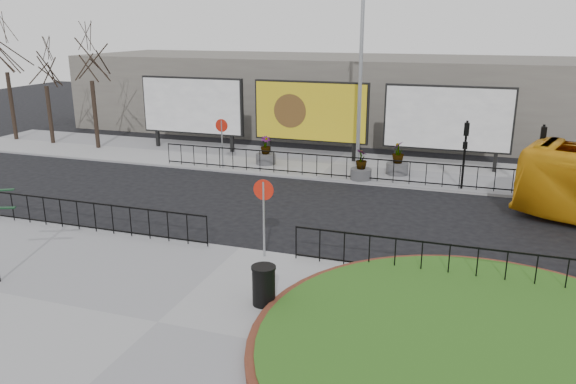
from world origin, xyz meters
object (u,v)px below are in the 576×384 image
at_px(planter_c, 398,162).
at_px(lamp_post, 361,74).
at_px(litter_bin, 264,285).
at_px(planter_b, 361,169).
at_px(billboard_mid, 311,112).
at_px(planter_a, 266,155).

bearing_deg(planter_c, lamp_post, 180.00).
distance_m(litter_bin, planter_c, 14.38).
height_order(litter_bin, planter_b, planter_b).
distance_m(billboard_mid, planter_c, 5.67).
bearing_deg(planter_c, litter_bin, -95.37).
bearing_deg(billboard_mid, planter_c, -21.69).
distance_m(planter_a, planter_b, 5.46).
xyz_separation_m(billboard_mid, planter_b, (3.50, -3.49, -1.98)).
height_order(lamp_post, planter_a, lamp_post).
bearing_deg(litter_bin, planter_a, 110.74).
bearing_deg(planter_a, planter_b, -15.10).
relative_size(billboard_mid, litter_bin, 5.90).
relative_size(billboard_mid, planter_b, 4.32).
xyz_separation_m(billboard_mid, litter_bin, (3.61, -16.29, -1.95)).
bearing_deg(planter_c, planter_a, -179.15).
height_order(planter_a, planter_c, planter_c).
xyz_separation_m(lamp_post, planter_a, (-4.78, -0.10, -4.22)).
bearing_deg(planter_b, planter_c, 46.25).
distance_m(litter_bin, planter_a, 15.20).
xyz_separation_m(planter_b, planter_c, (1.46, 1.52, 0.07)).
bearing_deg(planter_b, planter_a, 164.90).
bearing_deg(billboard_mid, litter_bin, -77.50).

